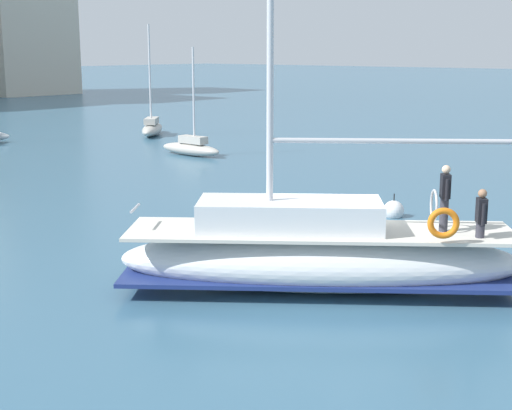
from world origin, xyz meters
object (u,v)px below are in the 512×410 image
Objects in this scene: main_sailboat at (316,253)px; moored_catamaran at (191,147)px; mooring_buoy at (394,211)px; moored_cutter_left at (152,127)px.

moored_catamaran is at bearing 52.92° from main_sailboat.
moored_cutter_left is at bearing 66.14° from mooring_buoy.
main_sailboat is at bearing -124.83° from moored_cutter_left.
moored_cutter_left is at bearing 60.34° from moored_catamaran.
moored_catamaran is 17.08m from mooring_buoy.
mooring_buoy is at bearing -110.42° from moored_catamaran.
main_sailboat is 8.50m from mooring_buoy.
mooring_buoy is (8.07, 2.56, -0.69)m from main_sailboat.
moored_catamaran is 0.80× the size of moored_cutter_left.
moored_cutter_left is 27.11m from mooring_buoy.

